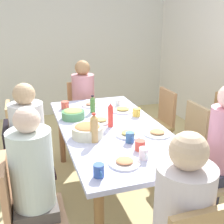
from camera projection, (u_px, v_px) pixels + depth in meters
name	position (u px, v px, depth m)	size (l,w,h in m)	color
ground_plane	(112.00, 195.00, 2.96)	(6.61, 6.61, 0.00)	#CFBC7F
wall_left	(64.00, 44.00, 5.06)	(0.12, 4.11, 2.60)	silver
dining_table	(112.00, 135.00, 2.73)	(1.95, 0.95, 0.78)	#B4B8D9
chair_0	(187.00, 140.00, 3.04)	(0.40, 0.40, 0.90)	tan
chair_1	(24.00, 209.00, 1.96)	(0.40, 0.40, 0.90)	tan
person_1	(35.00, 179.00, 1.91)	(0.30, 0.30, 1.26)	brown
person_2	(223.00, 146.00, 2.35)	(0.30, 0.30, 1.29)	#303044
chair_3	(22.00, 165.00, 2.54)	(0.40, 0.40, 0.90)	black
person_3	(30.00, 140.00, 2.49)	(0.30, 0.30, 1.26)	#3A3543
chair_4	(83.00, 110.00, 4.01)	(0.40, 0.40, 0.90)	tan
person_4	(84.00, 96.00, 3.86)	(0.31, 0.31, 1.23)	#3A4540
chair_5	(21.00, 137.00, 3.13)	(0.40, 0.40, 0.90)	tan
chair_6	(159.00, 120.00, 3.63)	(0.40, 0.40, 0.90)	tan
person_7	(182.00, 212.00, 1.58)	(0.33, 0.33, 1.24)	navy
plate_0	(128.00, 134.00, 2.51)	(0.23, 0.23, 0.04)	silver
plate_1	(100.00, 121.00, 2.82)	(0.24, 0.24, 0.04)	white
plate_2	(125.00, 162.00, 2.03)	(0.23, 0.23, 0.04)	white
plate_3	(123.00, 110.00, 3.14)	(0.26, 0.26, 0.04)	white
plate_4	(157.00, 133.00, 2.53)	(0.24, 0.24, 0.04)	white
plate_5	(91.00, 105.00, 3.32)	(0.21, 0.21, 0.04)	silver
bowl_0	(73.00, 114.00, 2.90)	(0.24, 0.24, 0.10)	#498354
bowl_1	(87.00, 131.00, 2.47)	(0.28, 0.28, 0.12)	beige
cup_0	(140.00, 145.00, 2.22)	(0.12, 0.08, 0.08)	#D54939
cup_1	(118.00, 103.00, 3.29)	(0.11, 0.07, 0.09)	white
cup_2	(65.00, 105.00, 3.21)	(0.12, 0.09, 0.08)	#C65342
cup_3	(130.00, 137.00, 2.36)	(0.11, 0.07, 0.09)	#3A6394
cup_4	(144.00, 154.00, 2.08)	(0.11, 0.07, 0.09)	white
cup_5	(137.00, 112.00, 2.98)	(0.12, 0.08, 0.09)	#EEC349
cup_6	(99.00, 171.00, 1.86)	(0.11, 0.07, 0.09)	#3758A7
bottle_0	(111.00, 115.00, 2.67)	(0.05, 0.05, 0.24)	red
bottle_1	(94.00, 128.00, 2.35)	(0.07, 0.07, 0.26)	tan
bottle_2	(93.00, 104.00, 3.08)	(0.06, 0.06, 0.19)	#477934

